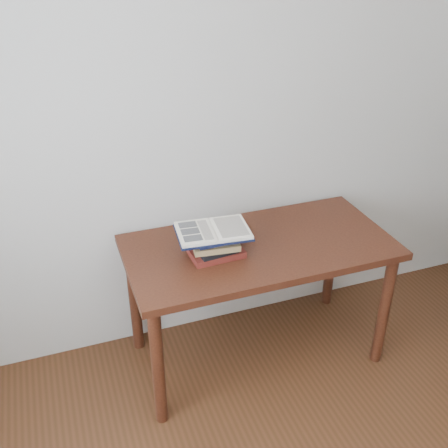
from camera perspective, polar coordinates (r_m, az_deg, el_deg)
name	(u,v)px	position (r m, az deg, el deg)	size (l,w,h in m)	color
desk	(259,260)	(2.68, 3.82, -3.98)	(1.34, 0.67, 0.72)	#492212
book_stack	(216,245)	(2.51, -0.92, -2.30)	(0.26, 0.19, 0.12)	maroon
open_book	(213,231)	(2.48, -1.20, -0.78)	(0.37, 0.27, 0.03)	black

